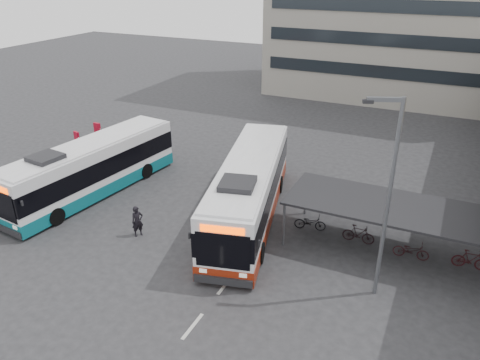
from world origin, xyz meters
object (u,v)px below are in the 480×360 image
at_px(bus_main, 249,190).
at_px(bus_teal, 92,169).
at_px(lamp_post, 387,191).
at_px(pedestrian, 137,221).

bearing_deg(bus_main, bus_teal, 172.83).
distance_m(bus_main, lamp_post, 9.14).
bearing_deg(bus_main, pedestrian, -151.52).
bearing_deg(pedestrian, lamp_post, -54.72).
bearing_deg(bus_teal, bus_main, 13.46).
xyz_separation_m(bus_teal, lamp_post, (17.83, -2.52, 3.39)).
xyz_separation_m(bus_main, bus_teal, (-10.16, -1.21, -0.11)).
distance_m(bus_teal, lamp_post, 18.33).
relative_size(bus_main, lamp_post, 1.49).
xyz_separation_m(bus_main, pedestrian, (-4.60, -4.20, -0.92)).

